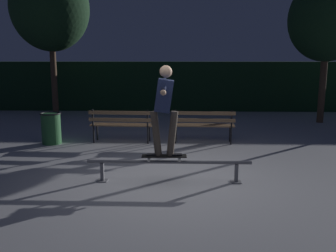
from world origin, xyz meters
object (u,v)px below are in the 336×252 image
(grind_rail, at_px, (169,165))
(skateboard, at_px, (164,156))
(tree_far_left, at_px, (50,8))
(tree_far_right, at_px, (328,19))
(park_bench_left_center, at_px, (203,123))
(skateboarder, at_px, (164,103))
(park_bench_leftmost, at_px, (121,122))
(trash_can, at_px, (51,128))

(grind_rail, height_order, skateboard, skateboard)
(tree_far_left, distance_m, tree_far_right, 9.59)
(park_bench_left_center, relative_size, tree_far_left, 0.29)
(skateboarder, height_order, tree_far_left, tree_far_left)
(grind_rail, distance_m, skateboard, 0.18)
(grind_rail, distance_m, park_bench_leftmost, 3.27)
(park_bench_left_center, distance_m, tree_far_left, 7.65)
(skateboard, xyz_separation_m, skateboarder, (0.00, 0.00, 0.94))
(grind_rail, distance_m, tree_far_left, 9.34)
(grind_rail, relative_size, park_bench_left_center, 1.78)
(grind_rail, xyz_separation_m, trash_can, (-3.08, 2.81, 0.11))
(tree_far_left, distance_m, trash_can, 5.90)
(grind_rail, height_order, park_bench_left_center, park_bench_left_center)
(park_bench_left_center, height_order, tree_far_right, tree_far_right)
(grind_rail, xyz_separation_m, park_bench_leftmost, (-1.32, 2.98, 0.23))
(park_bench_leftmost, relative_size, tree_far_left, 0.29)
(park_bench_left_center, xyz_separation_m, tree_far_left, (-5.30, 4.33, 3.40))
(grind_rail, relative_size, tree_far_right, 0.60)
(tree_far_left, bearing_deg, grind_rail, -58.32)
(skateboarder, distance_m, tree_far_right, 8.30)
(skateboard, distance_m, park_bench_left_center, 3.11)
(skateboarder, bearing_deg, park_bench_leftmost, 112.58)
(skateboarder, xyz_separation_m, park_bench_left_center, (0.87, 2.98, -0.86))
(skateboard, distance_m, tree_far_left, 9.24)
(skateboarder, bearing_deg, tree_far_right, 50.90)
(park_bench_left_center, bearing_deg, trash_can, -177.40)
(park_bench_left_center, bearing_deg, grind_rail, -104.81)
(grind_rail, height_order, tree_far_right, tree_far_right)
(grind_rail, bearing_deg, skateboard, 180.00)
(park_bench_left_center, relative_size, tree_far_right, 0.34)
(tree_far_right, xyz_separation_m, trash_can, (-8.08, -3.44, -3.00))
(park_bench_left_center, bearing_deg, tree_far_right, 37.78)
(park_bench_leftmost, distance_m, trash_can, 1.78)
(park_bench_leftmost, relative_size, park_bench_left_center, 1.00)
(grind_rail, height_order, tree_far_left, tree_far_left)
(grind_rail, distance_m, park_bench_left_center, 3.10)
(skateboard, xyz_separation_m, park_bench_leftmost, (-1.24, 2.98, 0.08))
(skateboarder, bearing_deg, park_bench_left_center, 73.80)
(grind_rail, xyz_separation_m, park_bench_left_center, (0.79, 2.98, 0.23))
(park_bench_leftmost, bearing_deg, grind_rail, -66.15)
(skateboard, relative_size, tree_far_right, 0.16)
(skateboard, bearing_deg, grind_rail, -0.00)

